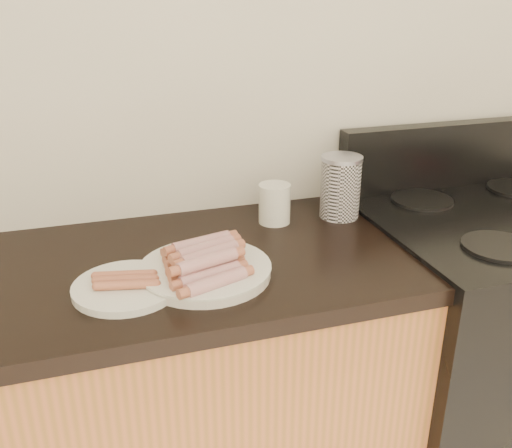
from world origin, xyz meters
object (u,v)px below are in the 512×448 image
object	(u,v)px
stove	(484,352)
canister	(341,187)
mug	(275,204)
side_plate	(126,287)
main_plate	(205,272)

from	to	relation	value
stove	canister	xyz separation A→B (m)	(-0.44, 0.16, 0.53)
mug	stove	bearing A→B (deg)	-15.65
stove	side_plate	xyz separation A→B (m)	(-1.06, -0.09, 0.45)
side_plate	mug	bearing A→B (deg)	31.98
main_plate	side_plate	xyz separation A→B (m)	(-0.18, -0.01, -0.00)
side_plate	stove	bearing A→B (deg)	4.85
side_plate	canister	xyz separation A→B (m)	(0.61, 0.25, 0.08)
stove	canister	world-z (taller)	canister
main_plate	mug	world-z (taller)	mug
stove	mug	xyz separation A→B (m)	(-0.63, 0.18, 0.50)
side_plate	mug	size ratio (longest dim) A/B	2.12
canister	stove	bearing A→B (deg)	-20.14
stove	main_plate	size ratio (longest dim) A/B	3.11
side_plate	main_plate	bearing A→B (deg)	4.86
main_plate	side_plate	bearing A→B (deg)	-175.14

